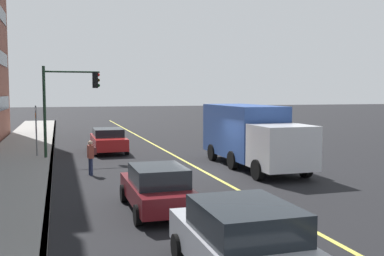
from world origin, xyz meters
name	(u,v)px	position (x,y,z in m)	size (l,w,h in m)	color
ground	(204,172)	(0.00, 0.00, 0.00)	(200.00, 200.00, 0.00)	black
sidewalk_slab	(5,181)	(0.00, 8.75, 0.07)	(80.00, 3.74, 0.15)	gray
curb_edge	(50,178)	(0.00, 6.96, 0.07)	(80.00, 0.16, 0.15)	slate
lane_stripe_center	(204,171)	(0.00, 0.00, 0.01)	(80.00, 0.16, 0.01)	#D8CC4C
car_red	(108,140)	(8.23, 3.59, 0.78)	(4.79, 2.08, 1.49)	red
car_silver	(244,242)	(-11.88, 3.12, 0.81)	(4.48, 2.09, 1.59)	#A8AAB2
car_maroon	(157,188)	(-6.23, 3.63, 0.75)	(4.28, 1.89, 1.47)	#591116
truck_blue	(250,134)	(0.66, -2.70, 1.65)	(8.45, 2.60, 3.09)	silver
pedestrian_with_backpack	(91,155)	(0.59, 5.18, 0.92)	(0.41, 0.41, 1.59)	#262D4C
traffic_light_mast	(67,96)	(5.97, 6.08, 3.54)	(0.28, 3.12, 5.20)	#1E3823
street_sign_post	(36,127)	(6.78, 7.78, 1.77)	(0.60, 0.08, 3.01)	slate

